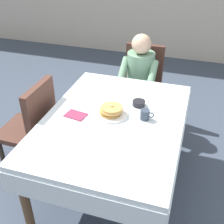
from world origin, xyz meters
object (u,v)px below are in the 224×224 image
cup_coffee (145,115)px  spoon_near_edge (95,134)px  plate_breakfast (111,114)px  breakfast_stack (111,110)px  knife_right_of_plate (133,120)px  dining_table_main (113,127)px  chair_diner (142,80)px  bowl_butter (139,103)px  chair_left_side (33,123)px  fork_left_of_plate (89,112)px  diner_person (139,75)px

cup_coffee → spoon_near_edge: 0.44m
plate_breakfast → cup_coffee: (0.28, 0.02, 0.03)m
breakfast_stack → knife_right_of_plate: (0.19, -0.02, -0.05)m
dining_table_main → chair_diner: size_ratio=1.64×
cup_coffee → bowl_butter: 0.21m
plate_breakfast → knife_right_of_plate: size_ratio=1.40×
bowl_butter → chair_left_side: bearing=-164.2°
cup_coffee → breakfast_stack: bearing=-175.2°
breakfast_stack → spoon_near_edge: 0.29m
chair_diner → chair_left_side: same height
cup_coffee → knife_right_of_plate: cup_coffee is taller
dining_table_main → cup_coffee: cup_coffee is taller
dining_table_main → spoon_near_edge: bearing=-106.1°
dining_table_main → knife_right_of_plate: bearing=11.1°
chair_left_side → fork_left_of_plate: size_ratio=5.17×
diner_person → cup_coffee: 0.98m
chair_diner → fork_left_of_plate: size_ratio=5.17×
plate_breakfast → cup_coffee: cup_coffee is taller
chair_diner → plate_breakfast: chair_diner is taller
dining_table_main → spoon_near_edge: spoon_near_edge is taller
breakfast_stack → fork_left_of_plate: 0.20m
chair_diner → knife_right_of_plate: 1.17m
plate_breakfast → knife_right_of_plate: (0.19, -0.02, -0.01)m
dining_table_main → cup_coffee: bearing=16.1°
chair_left_side → knife_right_of_plate: 0.95m
plate_breakfast → breakfast_stack: breakfast_stack is taller
chair_left_side → chair_diner: bearing=-32.9°
chair_diner → chair_left_side: (-0.76, -1.17, 0.00)m
knife_right_of_plate → breakfast_stack: bearing=84.5°
chair_diner → bowl_butter: bearing=100.1°
cup_coffee → chair_diner: bearing=103.2°
plate_breakfast → fork_left_of_plate: bearing=-174.0°
chair_diner → knife_right_of_plate: size_ratio=4.65×
plate_breakfast → chair_diner: bearing=89.0°
plate_breakfast → cup_coffee: 0.28m
chair_left_side → cup_coffee: bearing=-86.0°
plate_breakfast → bowl_butter: bearing=49.0°
breakfast_stack → spoon_near_edge: (-0.04, -0.28, -0.05)m
fork_left_of_plate → spoon_near_edge: bearing=-147.0°
dining_table_main → breakfast_stack: 0.15m
spoon_near_edge → dining_table_main: bearing=84.0°
plate_breakfast → breakfast_stack: 0.04m
chair_left_side → bowl_butter: bearing=-74.2°
knife_right_of_plate → spoon_near_edge: (-0.23, -0.27, 0.00)m
dining_table_main → bowl_butter: bowl_butter is taller
dining_table_main → plate_breakfast: (-0.03, 0.05, 0.10)m
chair_diner → knife_right_of_plate: bearing=98.5°
bowl_butter → fork_left_of_plate: bearing=-148.4°
knife_right_of_plate → spoon_near_edge: size_ratio=1.33×
plate_breakfast → spoon_near_edge: plate_breakfast is taller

